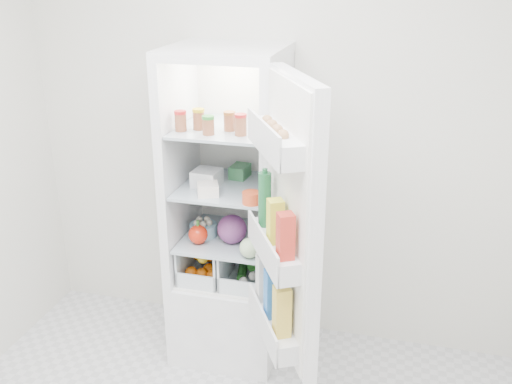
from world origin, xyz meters
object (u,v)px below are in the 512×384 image
(refrigerator, at_px, (232,244))
(mushroom_bowl, at_px, (203,230))
(red_cabbage, at_px, (232,229))
(fridge_door, at_px, (287,229))

(refrigerator, distance_m, mushroom_bowl, 0.20)
(refrigerator, xyz_separation_m, red_cabbage, (0.05, -0.13, 0.16))
(mushroom_bowl, bearing_deg, refrigerator, 33.08)
(fridge_door, bearing_deg, red_cabbage, 11.61)
(refrigerator, xyz_separation_m, mushroom_bowl, (-0.14, -0.09, 0.12))
(fridge_door, bearing_deg, mushroom_bowl, 19.99)
(mushroom_bowl, relative_size, fridge_door, 0.12)
(mushroom_bowl, xyz_separation_m, fridge_door, (0.58, -0.51, 0.31))
(mushroom_bowl, distance_m, fridge_door, 0.84)
(refrigerator, height_order, mushroom_bowl, refrigerator)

